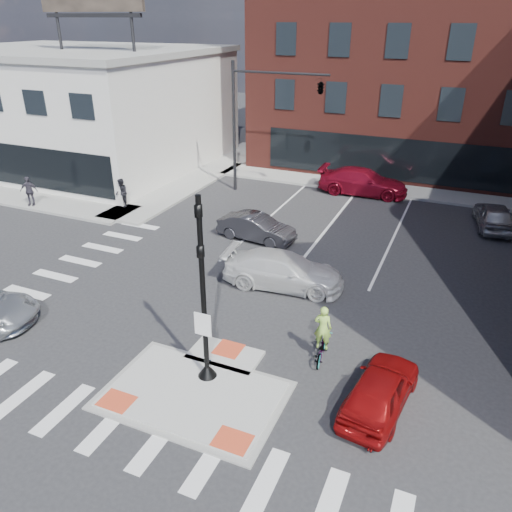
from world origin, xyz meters
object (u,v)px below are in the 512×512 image
at_px(bg_car_dark, 256,228).
at_px(bg_car_silver, 494,216).
at_px(pedestrian_a, 122,193).
at_px(cyclist, 322,342).
at_px(red_sedan, 380,390).
at_px(pedestrian_b, 29,191).
at_px(white_pickup, 283,270).
at_px(bg_car_red, 363,182).

distance_m(bg_car_dark, bg_car_silver, 12.84).
distance_m(bg_car_silver, pedestrian_a, 20.88).
relative_size(bg_car_dark, cyclist, 1.98).
height_order(red_sedan, pedestrian_b, pedestrian_b).
height_order(white_pickup, pedestrian_b, pedestrian_b).
xyz_separation_m(red_sedan, bg_car_dark, (-8.13, 9.74, 0.01)).
distance_m(white_pickup, bg_car_red, 13.44).
distance_m(bg_car_dark, bg_car_red, 10.01).
distance_m(bg_car_red, pedestrian_a, 15.01).
relative_size(red_sedan, white_pickup, 0.76).
xyz_separation_m(white_pickup, cyclist, (2.94, -4.20, -0.05)).
height_order(white_pickup, bg_car_dark, white_pickup).
bearing_deg(pedestrian_b, bg_car_dark, -18.07).
height_order(bg_car_red, pedestrian_b, pedestrian_b).
xyz_separation_m(red_sedan, pedestrian_a, (-17.21, 10.74, 0.34)).
relative_size(bg_car_dark, pedestrian_a, 2.37).
bearing_deg(white_pickup, bg_car_dark, 30.47).
bearing_deg(bg_car_silver, cyclist, 62.17).
xyz_separation_m(bg_car_red, pedestrian_a, (-12.41, -8.43, 0.18)).
distance_m(white_pickup, bg_car_dark, 4.99).
xyz_separation_m(bg_car_red, pedestrian_b, (-17.58, -10.43, 0.22)).
relative_size(red_sedan, bg_car_red, 0.68).
bearing_deg(bg_car_silver, pedestrian_b, 7.97).
bearing_deg(white_pickup, red_sedan, -144.31).
bearing_deg(cyclist, pedestrian_b, -26.20).
relative_size(bg_car_red, pedestrian_b, 3.18).
bearing_deg(red_sedan, cyclist, -27.57).
bearing_deg(red_sedan, pedestrian_a, -24.69).
relative_size(white_pickup, bg_car_dark, 1.26).
xyz_separation_m(white_pickup, bg_car_silver, (8.07, 10.54, -0.03)).
relative_size(bg_car_silver, cyclist, 2.04).
distance_m(red_sedan, white_pickup, 7.71).
bearing_deg(bg_car_silver, white_pickup, 43.91).
xyz_separation_m(red_sedan, bg_car_silver, (2.92, 16.28, 0.05)).
xyz_separation_m(white_pickup, pedestrian_b, (-17.22, 3.00, 0.29)).
relative_size(red_sedan, cyclist, 1.89).
height_order(red_sedan, bg_car_silver, bg_car_silver).
height_order(red_sedan, cyclist, cyclist).
distance_m(bg_car_silver, cyclist, 15.61).
relative_size(white_pickup, bg_car_red, 0.91).
height_order(bg_car_dark, pedestrian_b, pedestrian_b).
height_order(bg_car_red, pedestrian_a, pedestrian_a).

